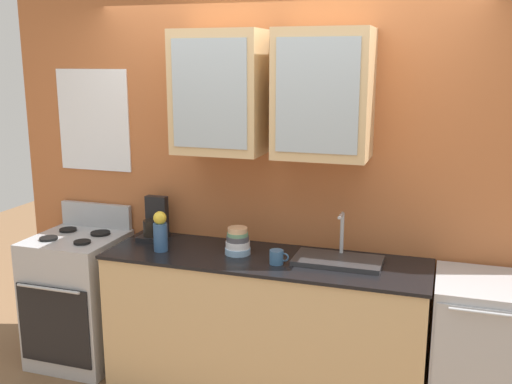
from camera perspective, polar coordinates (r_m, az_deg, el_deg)
name	(u,v)px	position (r m, az deg, el deg)	size (l,w,h in m)	color
back_wall_unit	(277,165)	(3.86, 2.09, 2.61)	(3.93, 0.48, 2.63)	#B76638
counter	(264,325)	(3.89, 0.79, -12.83)	(2.05, 0.62, 0.93)	tan
stove_range	(79,298)	(4.47, -16.77, -9.82)	(0.60, 0.63, 1.11)	#ADAFB5
sink_faucet	(338,259)	(3.65, 7.97, -6.49)	(0.53, 0.29, 0.30)	#2D2D30
bowl_stack	(238,242)	(3.76, -1.79, -4.86)	(0.17, 0.17, 0.17)	#8CB7E0
vase	(160,232)	(3.85, -9.26, -3.82)	(0.09, 0.09, 0.26)	#33598C
cup_near_sink	(277,257)	(3.59, 2.04, -6.33)	(0.12, 0.09, 0.09)	#38608C
dishwasher	(485,358)	(3.76, 21.36, -14.76)	(0.61, 0.61, 0.93)	#ADAFB5
coffee_maker	(155,223)	(4.14, -9.82, -2.98)	(0.17, 0.20, 0.29)	black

